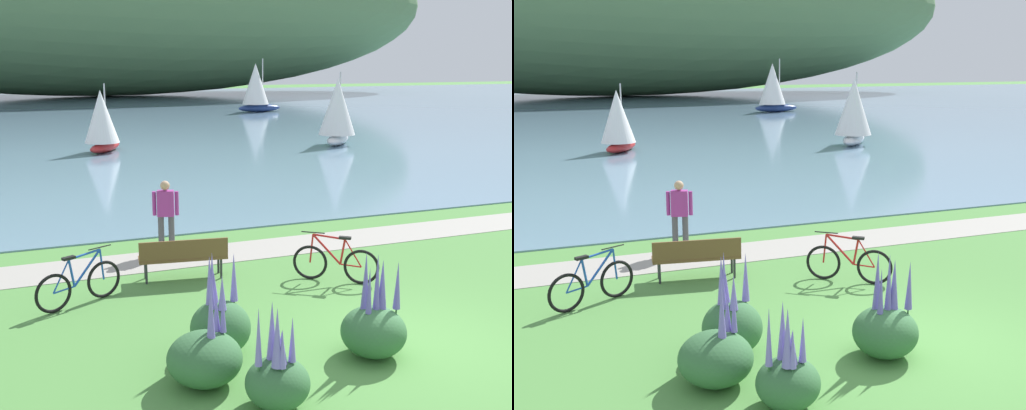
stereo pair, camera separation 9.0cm
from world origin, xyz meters
TOP-DOWN VIEW (x-y plane):
  - ground_plane at (0.00, 0.00)m, footprint 200.00×200.00m
  - bay_water at (0.00, 47.62)m, footprint 180.00×80.00m
  - shoreline_path at (0.00, 5.74)m, footprint 60.00×1.50m
  - park_bench_near_camera at (-2.75, 4.30)m, footprint 1.85×0.73m
  - bicycle_leaning_near_bench at (0.08, 3.05)m, footprint 1.42×1.15m
  - bicycle_beside_path at (-4.90, 3.64)m, footprint 1.63×0.81m
  - person_at_shoreline at (-2.62, 6.30)m, footprint 0.58×0.33m
  - echium_bush_closest_to_camera at (-0.97, -0.14)m, footprint 1.00×1.00m
  - echium_bush_beside_closest at (-2.93, -1.00)m, footprint 0.85×0.85m
  - echium_bush_mid_cluster at (-3.62, -0.05)m, footprint 1.06×1.06m
  - echium_bush_far_cluster at (-3.12, 0.78)m, footprint 0.94×0.94m
  - sailboat_mid_bay at (-1.59, 23.46)m, footprint 2.39×2.75m
  - sailboat_toward_hillside at (10.23, 21.81)m, footprint 2.92×3.08m
  - sailboat_far_off at (14.24, 43.68)m, footprint 3.81×2.27m

SIDE VIEW (x-z plane):
  - ground_plane at x=0.00m, z-range 0.00..0.00m
  - shoreline_path at x=0.00m, z-range 0.00..0.01m
  - bay_water at x=0.00m, z-range 0.00..0.04m
  - echium_bush_mid_cluster at x=-3.62m, z-range -0.36..1.14m
  - bicycle_beside_path at x=-4.90m, z-range -0.11..0.90m
  - bicycle_leaning_near_bench at x=0.08m, z-range -0.11..0.90m
  - echium_bush_beside_closest at x=-2.93m, z-range -0.32..1.13m
  - echium_bush_closest_to_camera at x=-0.97m, z-range -0.38..1.26m
  - echium_bush_far_cluster at x=-3.12m, z-range -0.34..1.28m
  - park_bench_near_camera at x=-2.75m, z-range 0.08..0.96m
  - person_at_shoreline at x=-2.62m, z-range 0.12..1.83m
  - sailboat_mid_bay at x=-1.59m, z-range -0.06..3.21m
  - sailboat_toward_hillside at x=10.23m, z-range -0.07..3.70m
  - sailboat_far_off at x=14.24m, z-range -0.09..4.37m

